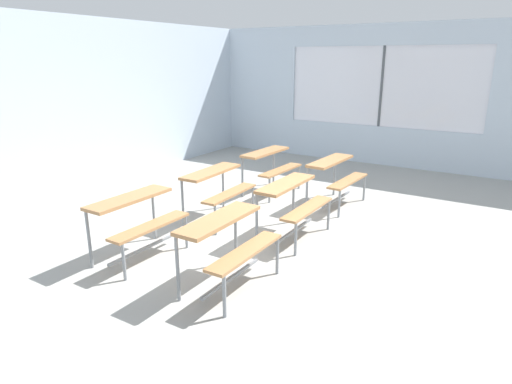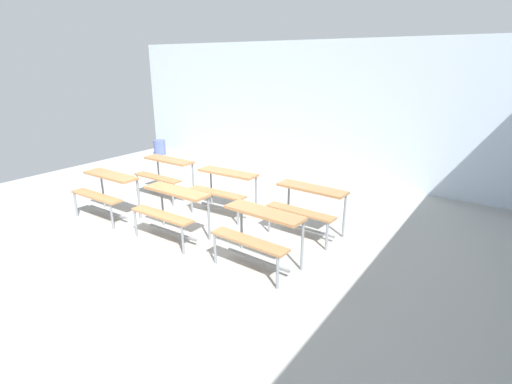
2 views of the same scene
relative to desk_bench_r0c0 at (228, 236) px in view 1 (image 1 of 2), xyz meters
The scene contains 9 objects.
ground 1.47m from the desk_bench_r0c0, ahead, with size 10.00×9.00×0.05m, color #9E9E99.
wall_back 4.68m from the desk_bench_r0c0, 73.01° to the left, with size 10.00×0.12×3.00m, color silver.
wall_right 6.41m from the desk_bench_r0c0, ahead, with size 0.12×9.00×3.00m.
desk_bench_r0c0 is the anchor object (origin of this frame).
desk_bench_r0c1 1.53m from the desk_bench_r0c0, ahead, with size 1.10×0.60×0.74m.
desk_bench_r0c2 3.08m from the desk_bench_r0c0, ahead, with size 1.13×0.65×0.74m.
desk_bench_r1c0 1.32m from the desk_bench_r0c0, 89.40° to the left, with size 1.11×0.61×0.74m.
desk_bench_r1c1 1.99m from the desk_bench_r0c0, 39.59° to the left, with size 1.12×0.62×0.74m.
desk_bench_r1c2 3.39m from the desk_bench_r0c0, 22.57° to the left, with size 1.13×0.64×0.74m.
Camera 1 is at (-4.70, -2.29, 2.30)m, focal length 30.73 mm.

